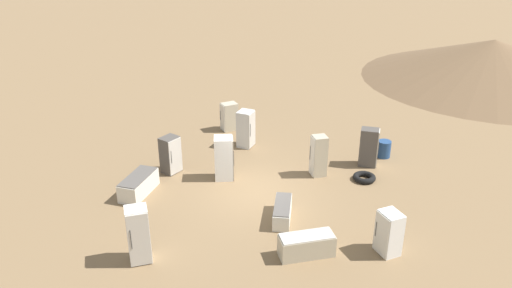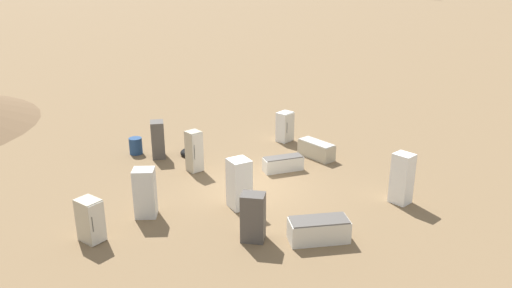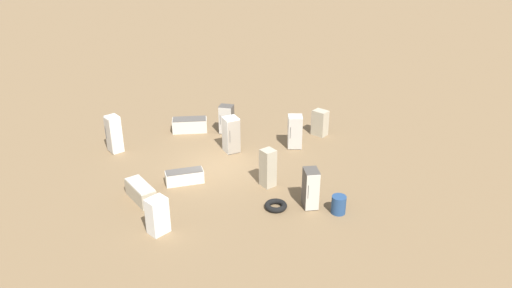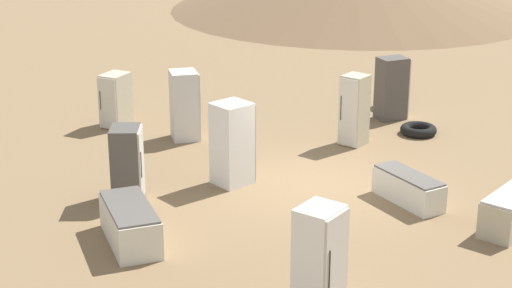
{
  "view_description": "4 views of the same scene",
  "coord_description": "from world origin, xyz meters",
  "px_view_note": "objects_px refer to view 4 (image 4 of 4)",
  "views": [
    {
      "loc": [
        0.96,
        17.09,
        9.93
      ],
      "look_at": [
        0.05,
        -0.29,
        1.97
      ],
      "focal_mm": 35.0,
      "sensor_mm": 36.0,
      "label": 1
    },
    {
      "loc": [
        15.8,
        -8.8,
        8.25
      ],
      "look_at": [
        -1.45,
        0.99,
        1.16
      ],
      "focal_mm": 35.0,
      "sensor_mm": 36.0,
      "label": 2
    },
    {
      "loc": [
        -19.95,
        7.65,
        11.31
      ],
      "look_at": [
        -1.41,
        -1.36,
        1.54
      ],
      "focal_mm": 35.0,
      "sensor_mm": 36.0,
      "label": 3
    },
    {
      "loc": [
        12.32,
        12.39,
        7.05
      ],
      "look_at": [
        1.38,
        -0.41,
        1.16
      ],
      "focal_mm": 60.0,
      "sensor_mm": 36.0,
      "label": 4
    }
  ],
  "objects_px": {
    "discarded_fridge_5": "(116,100)",
    "discarded_fridge_8": "(127,164)",
    "discarded_fridge_4": "(233,144)",
    "discarded_fridge_9": "(354,110)",
    "discarded_fridge_6": "(392,88)",
    "discarded_fridge_7": "(130,224)",
    "discarded_fridge_2": "(408,188)",
    "scrap_tire": "(418,130)",
    "discarded_fridge_10": "(319,265)",
    "discarded_fridge_0": "(185,105)",
    "rusty_barrel": "(392,93)"
  },
  "relations": [
    {
      "from": "discarded_fridge_8",
      "to": "scrap_tire",
      "type": "height_order",
      "value": "discarded_fridge_8"
    },
    {
      "from": "discarded_fridge_5",
      "to": "discarded_fridge_10",
      "type": "relative_size",
      "value": 0.74
    },
    {
      "from": "discarded_fridge_0",
      "to": "discarded_fridge_8",
      "type": "bearing_deg",
      "value": -26.28
    },
    {
      "from": "discarded_fridge_4",
      "to": "scrap_tire",
      "type": "xyz_separation_m",
      "value": [
        -5.77,
        0.49,
        -0.8
      ]
    },
    {
      "from": "discarded_fridge_2",
      "to": "rusty_barrel",
      "type": "xyz_separation_m",
      "value": [
        -5.09,
        -4.87,
        0.07
      ]
    },
    {
      "from": "discarded_fridge_0",
      "to": "discarded_fridge_8",
      "type": "height_order",
      "value": "discarded_fridge_0"
    },
    {
      "from": "discarded_fridge_2",
      "to": "discarded_fridge_8",
      "type": "distance_m",
      "value": 5.87
    },
    {
      "from": "discarded_fridge_4",
      "to": "discarded_fridge_8",
      "type": "xyz_separation_m",
      "value": [
        2.26,
        -0.69,
        -0.12
      ]
    },
    {
      "from": "discarded_fridge_5",
      "to": "scrap_tire",
      "type": "height_order",
      "value": "discarded_fridge_5"
    },
    {
      "from": "discarded_fridge_2",
      "to": "scrap_tire",
      "type": "relative_size",
      "value": 1.89
    },
    {
      "from": "discarded_fridge_8",
      "to": "discarded_fridge_10",
      "type": "relative_size",
      "value": 0.83
    },
    {
      "from": "discarded_fridge_6",
      "to": "discarded_fridge_7",
      "type": "relative_size",
      "value": 0.83
    },
    {
      "from": "discarded_fridge_4",
      "to": "discarded_fridge_8",
      "type": "height_order",
      "value": "discarded_fridge_4"
    },
    {
      "from": "discarded_fridge_0",
      "to": "rusty_barrel",
      "type": "xyz_separation_m",
      "value": [
        -6.19,
        1.49,
        -0.49
      ]
    },
    {
      "from": "discarded_fridge_6",
      "to": "discarded_fridge_4",
      "type": "bearing_deg",
      "value": -63.98
    },
    {
      "from": "discarded_fridge_7",
      "to": "discarded_fridge_10",
      "type": "distance_m",
      "value": 4.36
    },
    {
      "from": "discarded_fridge_2",
      "to": "discarded_fridge_4",
      "type": "xyz_separation_m",
      "value": [
        2.09,
        -3.22,
        0.61
      ]
    },
    {
      "from": "scrap_tire",
      "to": "rusty_barrel",
      "type": "bearing_deg",
      "value": -123.51
    },
    {
      "from": "rusty_barrel",
      "to": "discarded_fridge_10",
      "type": "bearing_deg",
      "value": 35.54
    },
    {
      "from": "discarded_fridge_4",
      "to": "discarded_fridge_8",
      "type": "distance_m",
      "value": 2.37
    },
    {
      "from": "discarded_fridge_4",
      "to": "rusty_barrel",
      "type": "xyz_separation_m",
      "value": [
        -7.19,
        -1.65,
        -0.54
      ]
    },
    {
      "from": "discarded_fridge_8",
      "to": "scrap_tire",
      "type": "relative_size",
      "value": 1.7
    },
    {
      "from": "discarded_fridge_2",
      "to": "discarded_fridge_5",
      "type": "xyz_separation_m",
      "value": [
        1.87,
        -8.39,
        0.4
      ]
    },
    {
      "from": "discarded_fridge_2",
      "to": "discarded_fridge_8",
      "type": "bearing_deg",
      "value": 147.99
    },
    {
      "from": "discarded_fridge_8",
      "to": "discarded_fridge_4",
      "type": "bearing_deg",
      "value": 112.55
    },
    {
      "from": "discarded_fridge_4",
      "to": "discarded_fridge_9",
      "type": "bearing_deg",
      "value": 90.22
    },
    {
      "from": "discarded_fridge_6",
      "to": "discarded_fridge_0",
      "type": "bearing_deg",
      "value": -95.31
    },
    {
      "from": "discarded_fridge_6",
      "to": "discarded_fridge_9",
      "type": "height_order",
      "value": "discarded_fridge_9"
    },
    {
      "from": "discarded_fridge_2",
      "to": "discarded_fridge_0",
      "type": "bearing_deg",
      "value": 109.62
    },
    {
      "from": "discarded_fridge_7",
      "to": "discarded_fridge_8",
      "type": "distance_m",
      "value": 2.12
    },
    {
      "from": "discarded_fridge_4",
      "to": "discarded_fridge_10",
      "type": "xyz_separation_m",
      "value": [
        2.61,
        5.35,
        0.04
      ]
    },
    {
      "from": "discarded_fridge_0",
      "to": "rusty_barrel",
      "type": "relative_size",
      "value": 2.28
    },
    {
      "from": "discarded_fridge_5",
      "to": "discarded_fridge_6",
      "type": "distance_m",
      "value": 7.41
    },
    {
      "from": "discarded_fridge_6",
      "to": "scrap_tire",
      "type": "distance_m",
      "value": 1.62
    },
    {
      "from": "discarded_fridge_8",
      "to": "discarded_fridge_9",
      "type": "relative_size",
      "value": 0.9
    },
    {
      "from": "discarded_fridge_6",
      "to": "rusty_barrel",
      "type": "distance_m",
      "value": 1.31
    },
    {
      "from": "discarded_fridge_7",
      "to": "discarded_fridge_9",
      "type": "bearing_deg",
      "value": 29.21
    },
    {
      "from": "discarded_fridge_4",
      "to": "discarded_fridge_2",
      "type": "bearing_deg",
      "value": 32.19
    },
    {
      "from": "discarded_fridge_4",
      "to": "discarded_fridge_10",
      "type": "bearing_deg",
      "value": -26.91
    },
    {
      "from": "discarded_fridge_4",
      "to": "discarded_fridge_8",
      "type": "relative_size",
      "value": 1.15
    },
    {
      "from": "discarded_fridge_10",
      "to": "scrap_tire",
      "type": "relative_size",
      "value": 2.03
    },
    {
      "from": "discarded_fridge_0",
      "to": "discarded_fridge_2",
      "type": "distance_m",
      "value": 6.48
    },
    {
      "from": "discarded_fridge_5",
      "to": "discarded_fridge_8",
      "type": "bearing_deg",
      "value": 127.42
    },
    {
      "from": "discarded_fridge_5",
      "to": "discarded_fridge_6",
      "type": "relative_size",
      "value": 0.83
    },
    {
      "from": "discarded_fridge_6",
      "to": "discarded_fridge_7",
      "type": "distance_m",
      "value": 9.81
    },
    {
      "from": "discarded_fridge_4",
      "to": "discarded_fridge_9",
      "type": "xyz_separation_m",
      "value": [
        -3.92,
        -0.08,
        -0.04
      ]
    },
    {
      "from": "discarded_fridge_5",
      "to": "discarded_fridge_10",
      "type": "xyz_separation_m",
      "value": [
        2.83,
        10.52,
        0.25
      ]
    },
    {
      "from": "discarded_fridge_5",
      "to": "discarded_fridge_8",
      "type": "height_order",
      "value": "discarded_fridge_8"
    },
    {
      "from": "discarded_fridge_5",
      "to": "rusty_barrel",
      "type": "xyz_separation_m",
      "value": [
        -6.97,
        3.52,
        -0.33
      ]
    },
    {
      "from": "discarded_fridge_2",
      "to": "discarded_fridge_6",
      "type": "relative_size",
      "value": 1.05
    }
  ]
}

